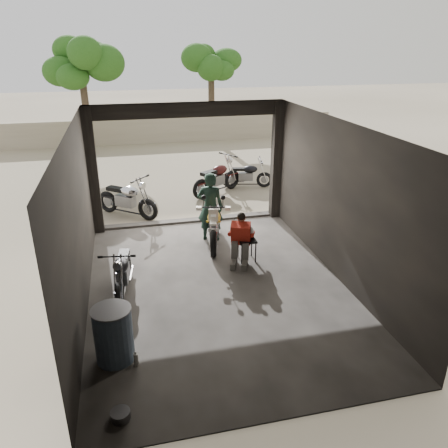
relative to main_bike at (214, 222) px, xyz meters
name	(u,v)px	position (x,y,z in m)	size (l,w,h in m)	color
ground	(217,286)	(-0.36, -1.98, -0.59)	(80.00, 80.00, 0.00)	#7A6D56
garage	(211,218)	(-0.36, -1.44, 0.69)	(7.00, 7.13, 3.20)	#2D2B28
boundary_wall	(155,130)	(-0.36, 12.02, 0.01)	(18.00, 0.30, 1.20)	gray
tree_left	(80,57)	(-3.36, 10.52, 3.40)	(2.20, 2.20, 5.60)	#382B1E
tree_right	(211,65)	(2.44, 12.02, 2.97)	(2.20, 2.20, 5.00)	#382B1E
main_bike	(214,222)	(0.00, 0.00, 0.00)	(0.72, 1.76, 1.17)	beige
left_bike	(122,269)	(-2.19, -1.75, -0.08)	(0.62, 1.51, 1.02)	black
outside_bike_a	(127,196)	(-1.99, 2.36, 0.01)	(0.72, 1.76, 1.19)	black
outside_bike_b	(217,176)	(0.88, 3.73, 0.02)	(0.74, 1.79, 1.21)	#390E0D
outside_bike_c	(247,173)	(2.01, 4.15, -0.09)	(0.61, 1.48, 1.00)	black
rider	(210,207)	(-0.04, 0.26, 0.28)	(0.63, 0.41, 1.73)	black
mechanic	(240,241)	(0.34, -1.14, -0.03)	(0.57, 0.77, 1.11)	#AA2716
stool	(247,242)	(0.52, -1.03, -0.13)	(0.38, 0.38, 0.53)	black
helmet	(246,232)	(0.52, -0.97, 0.10)	(0.33, 0.35, 0.31)	silver
oil_drum	(114,335)	(-2.36, -3.77, -0.13)	(0.59, 0.59, 0.91)	#3D5067
sign_post	(310,144)	(3.29, 2.15, 1.26)	(0.90, 0.08, 2.69)	black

